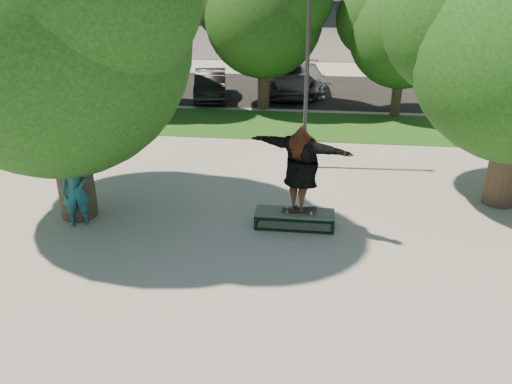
# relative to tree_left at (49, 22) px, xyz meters

# --- Properties ---
(ground) EXTENTS (120.00, 120.00, 0.00)m
(ground) POSITION_rel_tree_left_xyz_m (4.29, -1.09, -4.42)
(ground) COLOR gray
(ground) RESTS_ON ground
(grass_strip) EXTENTS (30.00, 4.00, 0.02)m
(grass_strip) POSITION_rel_tree_left_xyz_m (5.29, 8.41, -4.41)
(grass_strip) COLOR #194C15
(grass_strip) RESTS_ON ground
(asphalt_strip) EXTENTS (40.00, 8.00, 0.01)m
(asphalt_strip) POSITION_rel_tree_left_xyz_m (4.29, 14.91, -4.42)
(asphalt_strip) COLOR black
(asphalt_strip) RESTS_ON ground
(tree_left) EXTENTS (6.96, 5.95, 7.12)m
(tree_left) POSITION_rel_tree_left_xyz_m (0.00, 0.00, 0.00)
(tree_left) COLOR #38281E
(tree_left) RESTS_ON ground
(bg_tree_left) EXTENTS (5.28, 4.51, 5.77)m
(bg_tree_left) POSITION_rel_tree_left_xyz_m (-2.28, 9.98, -0.69)
(bg_tree_left) COLOR #38281E
(bg_tree_left) RESTS_ON ground
(bg_tree_mid) EXTENTS (5.76, 4.92, 6.24)m
(bg_tree_mid) POSITION_rel_tree_left_xyz_m (3.22, 10.98, -0.41)
(bg_tree_mid) COLOR #38281E
(bg_tree_mid) RESTS_ON ground
(bg_tree_right) EXTENTS (5.04, 4.31, 5.43)m
(bg_tree_right) POSITION_rel_tree_left_xyz_m (8.73, 10.47, -0.93)
(bg_tree_right) COLOR #38281E
(bg_tree_right) RESTS_ON ground
(lamppost) EXTENTS (0.25, 0.15, 6.11)m
(lamppost) POSITION_rel_tree_left_xyz_m (5.29, 3.91, -1.27)
(lamppost) COLOR #2D2D30
(lamppost) RESTS_ON ground
(grind_box) EXTENTS (1.80, 0.60, 0.38)m
(grind_box) POSITION_rel_tree_left_xyz_m (5.24, -0.04, -4.23)
(grind_box) COLOR black
(grind_box) RESTS_ON ground
(skater_rig) EXTENTS (2.47, 1.59, 2.04)m
(skater_rig) POSITION_rel_tree_left_xyz_m (5.35, -0.04, -2.99)
(skater_rig) COLOR white
(skater_rig) RESTS_ON grind_box
(bystander) EXTENTS (0.74, 0.65, 1.72)m
(bystander) POSITION_rel_tree_left_xyz_m (0.30, -0.55, -3.56)
(bystander) COLOR #195C62
(bystander) RESTS_ON ground
(car_silver_a) EXTENTS (2.13, 4.77, 1.59)m
(car_silver_a) POSITION_rel_tree_left_xyz_m (-3.43, 13.27, -3.63)
(car_silver_a) COLOR silver
(car_silver_a) RESTS_ON asphalt_strip
(car_dark) EXTENTS (2.11, 4.19, 1.32)m
(car_dark) POSITION_rel_tree_left_xyz_m (0.65, 12.41, -3.76)
(car_dark) COLOR black
(car_dark) RESTS_ON asphalt_strip
(car_grey) EXTENTS (3.26, 5.50, 1.43)m
(car_grey) POSITION_rel_tree_left_xyz_m (4.14, 13.94, -3.70)
(car_grey) COLOR #59585D
(car_grey) RESTS_ON asphalt_strip
(car_silver_b) EXTENTS (2.15, 4.58, 1.29)m
(car_silver_b) POSITION_rel_tree_left_xyz_m (4.95, 14.50, -3.78)
(car_silver_b) COLOR #B5B5BA
(car_silver_b) RESTS_ON asphalt_strip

